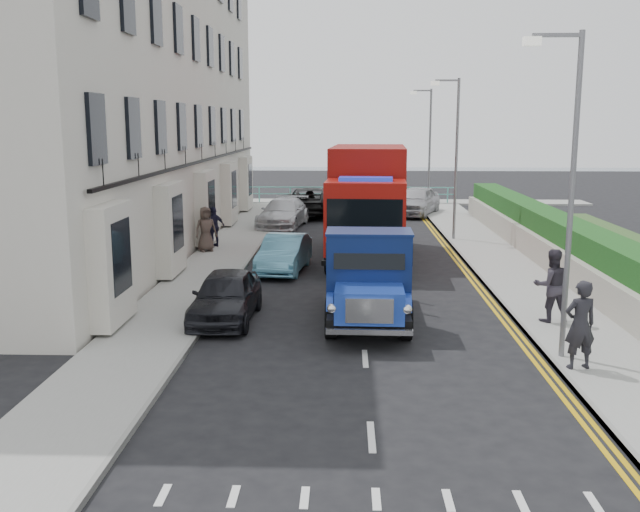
{
  "coord_description": "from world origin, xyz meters",
  "views": [
    {
      "loc": [
        -0.45,
        -17.14,
        5.17
      ],
      "look_at": [
        -1.18,
        2.85,
        1.4
      ],
      "focal_mm": 40.0,
      "sensor_mm": 36.0,
      "label": 1
    }
  ],
  "objects_px": {
    "bedford_lorry": "(368,284)",
    "pedestrian_east_near": "(580,325)",
    "lamp_far": "(428,143)",
    "parked_car_front": "(226,296)",
    "lamp_mid": "(454,150)",
    "red_lorry": "(368,200)",
    "lamp_near": "(567,179)"
  },
  "relations": [
    {
      "from": "bedford_lorry",
      "to": "lamp_mid",
      "type": "bearing_deg",
      "value": 74.5
    },
    {
      "from": "lamp_far",
      "to": "parked_car_front",
      "type": "distance_m",
      "value": 24.51
    },
    {
      "from": "lamp_far",
      "to": "parked_car_front",
      "type": "relative_size",
      "value": 1.79
    },
    {
      "from": "lamp_mid",
      "to": "bedford_lorry",
      "type": "relative_size",
      "value": 1.31
    },
    {
      "from": "lamp_near",
      "to": "bedford_lorry",
      "type": "distance_m",
      "value": 5.49
    },
    {
      "from": "lamp_far",
      "to": "pedestrian_east_near",
      "type": "height_order",
      "value": "lamp_far"
    },
    {
      "from": "lamp_near",
      "to": "lamp_mid",
      "type": "height_order",
      "value": "same"
    },
    {
      "from": "bedford_lorry",
      "to": "pedestrian_east_near",
      "type": "height_order",
      "value": "bedford_lorry"
    },
    {
      "from": "bedford_lorry",
      "to": "parked_car_front",
      "type": "distance_m",
      "value": 3.81
    },
    {
      "from": "lamp_mid",
      "to": "parked_car_front",
      "type": "xyz_separation_m",
      "value": [
        -7.78,
        -13.0,
        -3.33
      ]
    },
    {
      "from": "lamp_mid",
      "to": "parked_car_front",
      "type": "distance_m",
      "value": 15.51
    },
    {
      "from": "pedestrian_east_near",
      "to": "red_lorry",
      "type": "bearing_deg",
      "value": -84.72
    },
    {
      "from": "lamp_near",
      "to": "pedestrian_east_near",
      "type": "xyz_separation_m",
      "value": [
        0.22,
        -0.79,
        -2.94
      ]
    },
    {
      "from": "lamp_near",
      "to": "red_lorry",
      "type": "height_order",
      "value": "lamp_near"
    },
    {
      "from": "lamp_near",
      "to": "pedestrian_east_near",
      "type": "relative_size",
      "value": 3.73
    },
    {
      "from": "red_lorry",
      "to": "bedford_lorry",
      "type": "bearing_deg",
      "value": -88.47
    },
    {
      "from": "bedford_lorry",
      "to": "lamp_far",
      "type": "bearing_deg",
      "value": 81.32
    },
    {
      "from": "lamp_far",
      "to": "parked_car_front",
      "type": "xyz_separation_m",
      "value": [
        -7.78,
        -23.0,
        -3.33
      ]
    },
    {
      "from": "lamp_near",
      "to": "pedestrian_east_near",
      "type": "distance_m",
      "value": 3.05
    },
    {
      "from": "lamp_far",
      "to": "pedestrian_east_near",
      "type": "xyz_separation_m",
      "value": [
        0.22,
        -26.79,
        -2.94
      ]
    },
    {
      "from": "lamp_near",
      "to": "bedford_lorry",
      "type": "height_order",
      "value": "lamp_near"
    },
    {
      "from": "lamp_near",
      "to": "bedford_lorry",
      "type": "bearing_deg",
      "value": 149.59
    },
    {
      "from": "lamp_mid",
      "to": "lamp_far",
      "type": "relative_size",
      "value": 1.0
    },
    {
      "from": "parked_car_front",
      "to": "lamp_near",
      "type": "bearing_deg",
      "value": -19.93
    },
    {
      "from": "parked_car_front",
      "to": "red_lorry",
      "type": "bearing_deg",
      "value": 67.36
    },
    {
      "from": "lamp_mid",
      "to": "pedestrian_east_near",
      "type": "bearing_deg",
      "value": -89.24
    },
    {
      "from": "lamp_mid",
      "to": "lamp_far",
      "type": "distance_m",
      "value": 10.0
    },
    {
      "from": "red_lorry",
      "to": "parked_car_front",
      "type": "height_order",
      "value": "red_lorry"
    },
    {
      "from": "bedford_lorry",
      "to": "pedestrian_east_near",
      "type": "bearing_deg",
      "value": -35.48
    },
    {
      "from": "red_lorry",
      "to": "parked_car_front",
      "type": "relative_size",
      "value": 2.11
    },
    {
      "from": "red_lorry",
      "to": "lamp_mid",
      "type": "bearing_deg",
      "value": 49.34
    },
    {
      "from": "lamp_far",
      "to": "pedestrian_east_near",
      "type": "bearing_deg",
      "value": -89.52
    }
  ]
}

